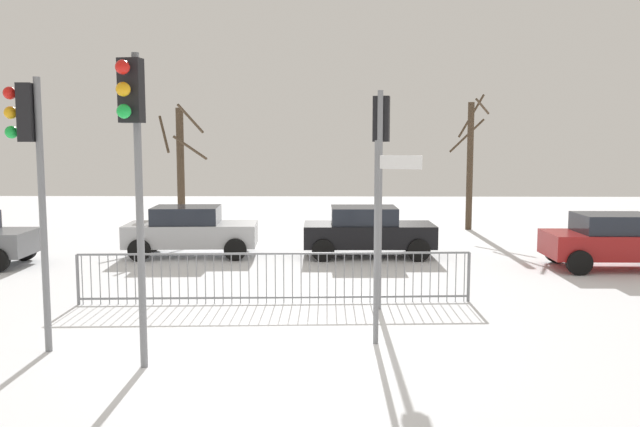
{
  "coord_description": "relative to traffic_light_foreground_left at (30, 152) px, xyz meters",
  "views": [
    {
      "loc": [
        1.15,
        -10.57,
        3.36
      ],
      "look_at": [
        0.93,
        3.28,
        1.85
      ],
      "focal_mm": 36.84,
      "sensor_mm": 36.0,
      "label": 1
    }
  ],
  "objects": [
    {
      "name": "ground_plane",
      "position": [
        3.54,
        0.37,
        -3.2
      ],
      "size": [
        60.0,
        60.0,
        0.0
      ],
      "primitive_type": "plane",
      "color": "white"
    },
    {
      "name": "traffic_light_foreground_left",
      "position": [
        0.0,
        0.0,
        0.0
      ],
      "size": [
        0.57,
        0.34,
        4.36
      ],
      "rotation": [
        0.0,
        0.0,
        1.65
      ],
      "color": "slate",
      "rests_on": "ground"
    },
    {
      "name": "traffic_light_rear_left",
      "position": [
        1.88,
        -0.84,
        0.19
      ],
      "size": [
        0.35,
        0.57,
        4.63
      ],
      "rotation": [
        0.0,
        0.0,
        3.0
      ],
      "color": "slate",
      "rests_on": "ground"
    },
    {
      "name": "traffic_light_foreground_right",
      "position": [
        5.69,
        2.94,
        0.0
      ],
      "size": [
        0.36,
        0.56,
        4.36
      ],
      "rotation": [
        0.0,
        0.0,
        6.08
      ],
      "color": "slate",
      "rests_on": "ground"
    },
    {
      "name": "direction_sign_post",
      "position": [
        5.5,
        0.49,
        -1.31
      ],
      "size": [
        0.74,
        0.34,
        3.39
      ],
      "rotation": [
        0.0,
        0.0,
        -0.38
      ],
      "color": "slate",
      "rests_on": "ground"
    },
    {
      "name": "pedestrian_guard_railing",
      "position": [
        3.53,
        3.25,
        -2.64
      ],
      "size": [
        8.21,
        0.46,
        1.07
      ],
      "rotation": [
        0.0,
        0.0,
        0.05
      ],
      "color": "slate",
      "rests_on": "ground"
    },
    {
      "name": "car_silver_mid",
      "position": [
        0.55,
        8.95,
        -2.43
      ],
      "size": [
        3.89,
        2.1,
        1.47
      ],
      "rotation": [
        0.0,
        0.0,
        0.06
      ],
      "color": "#B2B5BA",
      "rests_on": "ground"
    },
    {
      "name": "car_red_far",
      "position": [
        12.32,
        7.14,
        -2.43
      ],
      "size": [
        3.81,
        1.94,
        1.47
      ],
      "rotation": [
        0.0,
        0.0,
        -0.01
      ],
      "color": "maroon",
      "rests_on": "ground"
    },
    {
      "name": "car_black_near",
      "position": [
        5.78,
        8.96,
        -2.43
      ],
      "size": [
        3.83,
        1.98,
        1.47
      ],
      "rotation": [
        0.0,
        0.0,
        0.02
      ],
      "color": "black",
      "rests_on": "ground"
    },
    {
      "name": "bare_tree_left",
      "position": [
        -0.95,
        14.39,
        -0.73
      ],
      "size": [
        1.9,
        1.34,
        4.74
      ],
      "color": "#473828",
      "rests_on": "ground"
    },
    {
      "name": "bare_tree_centre",
      "position": [
        10.03,
        15.04,
        -0.58
      ],
      "size": [
        1.4,
        1.41,
        5.19
      ],
      "color": "#473828",
      "rests_on": "ground"
    }
  ]
}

